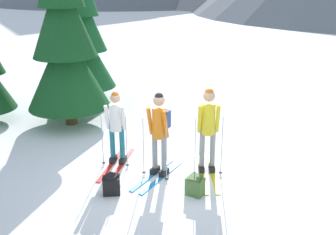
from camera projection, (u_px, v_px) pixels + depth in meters
ground_plane at (164, 173)px, 8.34m from camera, size 400.00×400.00×0.00m
skier_in_white at (116, 126)px, 8.50m from camera, size 0.65×1.76×1.64m
skier_in_orange at (160, 129)px, 7.95m from camera, size 0.61×1.61×1.77m
skier_in_yellow at (208, 125)px, 8.08m from camera, size 1.01×1.72×1.82m
pine_tree_near at (64, 36)px, 10.33m from camera, size 2.21×2.21×5.35m
pine_tree_mid at (84, 36)px, 12.66m from camera, size 1.91×1.91×4.62m
backpack_on_snow_front at (111, 185)px, 7.50m from camera, size 0.40×0.37×0.38m
backpack_on_snow_beside at (195, 186)px, 7.46m from camera, size 0.35×0.28×0.38m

